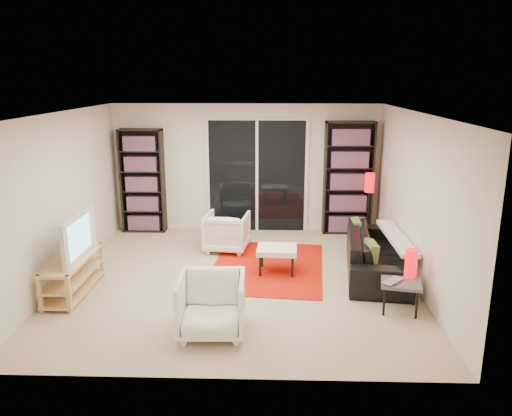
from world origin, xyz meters
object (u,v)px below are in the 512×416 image
object	(u,v)px
tv_stand	(73,274)
bookshelf_right	(348,178)
floor_lamp	(369,191)
sofa	(377,252)
ottoman	(277,251)
side_table	(401,284)
bookshelf_left	(143,181)
armchair_front	(212,305)
armchair_back	(227,232)

from	to	relation	value
tv_stand	bookshelf_right	bearing A→B (deg)	34.77
bookshelf_right	floor_lamp	bearing A→B (deg)	-60.31
sofa	ottoman	world-z (taller)	sofa
ottoman	side_table	world-z (taller)	same
side_table	bookshelf_left	bearing A→B (deg)	141.06
bookshelf_left	floor_lamp	size ratio (longest dim) A/B	1.56
bookshelf_left	bookshelf_right	bearing A→B (deg)	-0.00
armchair_front	ottoman	xyz separation A→B (m)	(0.76, 1.87, -0.00)
side_table	armchair_front	bearing A→B (deg)	-164.13
sofa	bookshelf_right	bearing A→B (deg)	12.22
bookshelf_left	armchair_back	xyz separation A→B (m)	(1.68, -1.06, -0.65)
tv_stand	armchair_back	bearing A→B (deg)	42.72
floor_lamp	tv_stand	bearing A→B (deg)	-152.04
armchair_back	ottoman	size ratio (longest dim) A/B	1.17
ottoman	side_table	xyz separation A→B (m)	(1.54, -1.22, 0.01)
floor_lamp	bookshelf_right	bearing A→B (deg)	119.69
bookshelf_left	bookshelf_right	world-z (taller)	bookshelf_right
bookshelf_right	floor_lamp	size ratio (longest dim) A/B	1.68
side_table	floor_lamp	distance (m)	2.82
bookshelf_right	armchair_back	xyz separation A→B (m)	(-2.17, -1.06, -0.72)
ottoman	armchair_back	bearing A→B (deg)	130.15
armchair_back	armchair_front	bearing A→B (deg)	99.06
armchair_front	ottoman	size ratio (longest dim) A/B	1.25
tv_stand	ottoman	xyz separation A→B (m)	(2.78, 0.80, 0.08)
armchair_back	floor_lamp	distance (m)	2.60
sofa	ottoman	bearing A→B (deg)	99.45
ottoman	floor_lamp	distance (m)	2.32
bookshelf_left	ottoman	distance (m)	3.31
bookshelf_right	sofa	distance (m)	2.14
bookshelf_left	tv_stand	distance (m)	2.96
armchair_back	sofa	bearing A→B (deg)	165.58
sofa	armchair_back	xyz separation A→B (m)	(-2.34, 0.94, 0.01)
sofa	floor_lamp	bearing A→B (deg)	2.56
bookshelf_right	tv_stand	size ratio (longest dim) A/B	1.59
side_table	floor_lamp	bearing A→B (deg)	88.14
armchair_front	side_table	xyz separation A→B (m)	(2.30, 0.65, 0.01)
tv_stand	side_table	xyz separation A→B (m)	(4.32, -0.42, 0.09)
bookshelf_left	side_table	bearing A→B (deg)	-38.94
side_table	tv_stand	bearing A→B (deg)	174.48
armchair_front	bookshelf_left	bearing A→B (deg)	112.26
armchair_front	floor_lamp	distance (m)	4.21
armchair_back	armchair_front	world-z (taller)	armchair_front
armchair_front	armchair_back	bearing A→B (deg)	89.78
bookshelf_left	floor_lamp	bearing A→B (deg)	-7.11
tv_stand	ottoman	world-z (taller)	tv_stand
floor_lamp	ottoman	bearing A→B (deg)	-136.61
tv_stand	floor_lamp	distance (m)	5.04
tv_stand	floor_lamp	bearing A→B (deg)	27.96
armchair_back	bookshelf_left	bearing A→B (deg)	-24.89
side_table	sofa	bearing A→B (deg)	91.74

